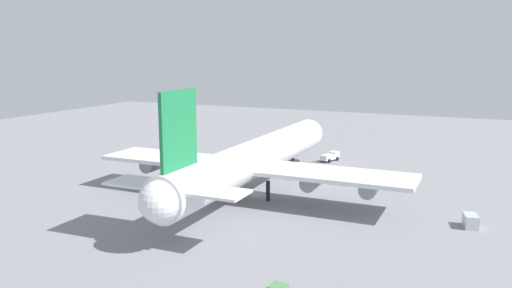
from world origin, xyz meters
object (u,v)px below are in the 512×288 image
Objects in this scene: catering_truck at (330,156)px; cargo_container_fore at (471,221)px; safety_cone_nose at (313,162)px; cargo_airplane at (256,158)px.

catering_truck reaches higher than cargo_container_fore.
catering_truck is 4.84m from safety_cone_nose.
cargo_container_fore is at bearing -138.79° from catering_truck.
cargo_container_fore is (-36.35, -31.83, -0.11)m from catering_truck.
cargo_container_fore is at bearing -133.12° from safety_cone_nose.
cargo_airplane is at bearing 172.40° from catering_truck.
catering_truck is at bearing -7.60° from cargo_airplane.
safety_cone_nose is at bearing 46.88° from cargo_container_fore.
cargo_airplane is 11.50× the size of catering_truck.
cargo_airplane is at bearing 177.54° from safety_cone_nose.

